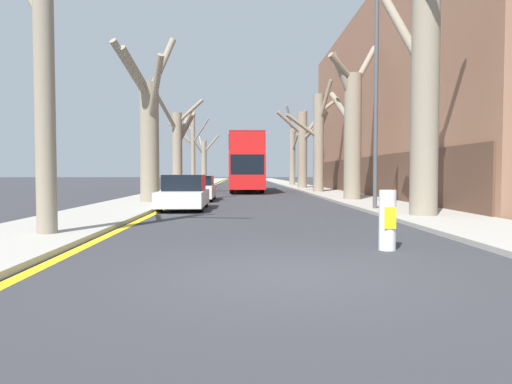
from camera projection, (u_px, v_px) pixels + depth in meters
ground_plane at (288, 275)px, 6.71m from camera, size 300.00×300.00×0.00m
sidewalk_left at (201, 184)px, 56.45m from camera, size 3.20×120.00×0.12m
sidewalk_right at (291, 184)px, 56.83m from camera, size 3.20×120.00×0.12m
building_facade_right at (435, 102)px, 30.27m from camera, size 10.08×32.96×12.45m
kerb_line_stripe at (215, 185)px, 56.51m from camera, size 0.24×120.00×0.01m
street_tree_left_0 at (44, 56)px, 10.21m from camera, size 3.24×2.13×9.27m
street_tree_left_1 at (149, 129)px, 21.57m from camera, size 2.37×4.12×8.30m
street_tree_left_2 at (178, 146)px, 32.56m from camera, size 3.23×4.57×6.98m
street_tree_left_3 at (192, 148)px, 43.50m from camera, size 4.20×2.70×7.12m
street_tree_left_4 at (204, 160)px, 55.22m from camera, size 3.39×3.84×6.15m
street_tree_right_0 at (424, 95)px, 14.73m from camera, size 1.91×4.51×9.08m
street_tree_right_1 at (352, 128)px, 23.83m from camera, size 3.41×3.26×8.62m
street_tree_right_2 at (318, 140)px, 33.52m from camera, size 4.05×2.61×8.11m
street_tree_right_3 at (303, 147)px, 42.40m from camera, size 4.51×2.46×7.32m
street_tree_right_4 at (293, 153)px, 51.96m from camera, size 2.50×1.95×9.04m
double_decker_bus at (246, 160)px, 36.35m from camera, size 2.55×11.40×4.38m
parked_car_0 at (184, 193)px, 18.64m from camera, size 1.78×4.17×1.42m
parked_car_1 at (198, 189)px, 24.73m from camera, size 1.77×4.16×1.33m
lamp_post at (374, 90)px, 17.52m from camera, size 1.40×0.20×8.42m
traffic_bollard at (387, 220)px, 8.83m from camera, size 0.32×0.34×1.17m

